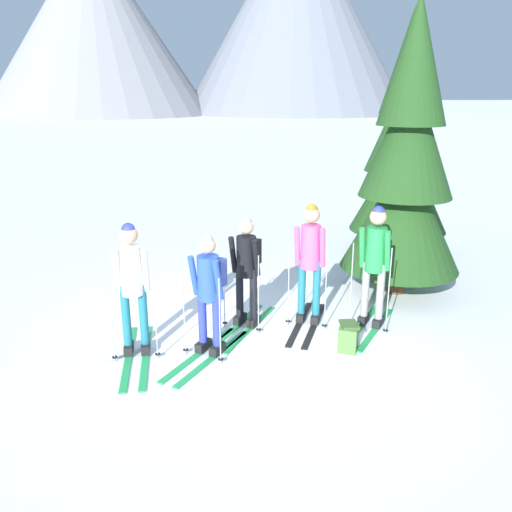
# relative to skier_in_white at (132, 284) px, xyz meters

# --- Properties ---
(ground_plane) EXTENTS (400.00, 400.00, 0.00)m
(ground_plane) POSITION_rel_skier_in_white_xyz_m (1.44, 0.42, -0.98)
(ground_plane) COLOR white
(skier_in_white) EXTENTS (0.61, 1.76, 1.77)m
(skier_in_white) POSITION_rel_skier_in_white_xyz_m (0.00, 0.00, 0.00)
(skier_in_white) COLOR green
(skier_in_white) RESTS_ON ground
(skier_in_blue) EXTENTS (1.16, 1.58, 1.62)m
(skier_in_blue) POSITION_rel_skier_in_white_xyz_m (0.97, -0.04, -0.08)
(skier_in_blue) COLOR green
(skier_in_blue) RESTS_ON ground
(skier_in_black) EXTENTS (1.08, 1.62, 1.64)m
(skier_in_black) POSITION_rel_skier_in_white_xyz_m (1.50, 0.77, -0.06)
(skier_in_black) COLOR green
(skier_in_black) RESTS_ON ground
(skier_in_pink) EXTENTS (0.85, 1.60, 1.80)m
(skier_in_pink) POSITION_rel_skier_in_white_xyz_m (2.42, 0.78, 0.03)
(skier_in_pink) COLOR black
(skier_in_pink) RESTS_ON ground
(skier_in_green) EXTENTS (1.13, 1.51, 1.80)m
(skier_in_green) POSITION_rel_skier_in_white_xyz_m (3.31, 0.58, 0.03)
(skier_in_green) COLOR green
(skier_in_green) RESTS_ON ground
(pine_tree_near) EXTENTS (1.96, 1.96, 4.73)m
(pine_tree_near) POSITION_rel_skier_in_white_xyz_m (4.15, 1.87, 1.19)
(pine_tree_near) COLOR #51381E
(pine_tree_near) RESTS_ON ground
(pine_tree_mid) EXTENTS (2.01, 2.01, 4.87)m
(pine_tree_mid) POSITION_rel_skier_in_white_xyz_m (4.96, 4.27, 1.25)
(pine_tree_mid) COLOR #51381E
(pine_tree_mid) RESTS_ON ground
(backpack_on_snow_front) EXTENTS (0.34, 0.39, 0.38)m
(backpack_on_snow_front) POSITION_rel_skier_in_white_xyz_m (2.80, -0.11, -0.79)
(backpack_on_snow_front) COLOR #4C7238
(backpack_on_snow_front) RESTS_ON ground
(mountain_ridge_distant) EXTENTS (63.23, 37.04, 29.07)m
(mountain_ridge_distant) POSITION_rel_skier_in_white_xyz_m (2.25, 77.03, 12.94)
(mountain_ridge_distant) COLOR gray
(mountain_ridge_distant) RESTS_ON ground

